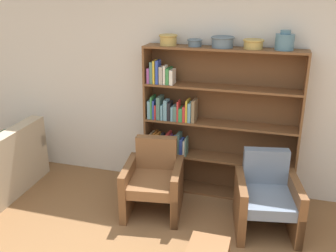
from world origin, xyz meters
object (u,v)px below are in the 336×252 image
(footstool, at_px, (208,251))
(bowl_olive, at_px, (253,43))
(bowl_sage, at_px, (223,41))
(bowl_terracotta, at_px, (195,42))
(armchair_leather, at_px, (154,181))
(armchair_cushioned, at_px, (267,197))
(bookshelf, at_px, (205,125))
(bowl_copper, at_px, (168,39))
(vase_tall, at_px, (285,41))

(footstool, bearing_deg, bowl_olive, 83.98)
(bowl_sage, height_order, bowl_olive, bowl_sage)
(bowl_terracotta, height_order, footstool, bowl_terracotta)
(armchair_leather, relative_size, footstool, 2.30)
(armchair_cushioned, bearing_deg, bowl_terracotta, -43.42)
(bookshelf, distance_m, bowl_sage, 1.03)
(bookshelf, bearing_deg, bowl_copper, -178.03)
(footstool, bearing_deg, bowl_sage, 96.95)
(vase_tall, bearing_deg, bowl_terracotta, 180.00)
(bowl_terracotta, xyz_separation_m, bowl_sage, (0.32, 0.00, 0.02))
(bowl_copper, distance_m, armchair_leather, 1.64)
(bowl_copper, relative_size, bowl_terracotta, 1.24)
(armchair_leather, bearing_deg, bowl_terracotta, -126.37)
(armchair_leather, xyz_separation_m, footstool, (0.81, -0.87, -0.13))
(vase_tall, bearing_deg, armchair_leather, -154.89)
(bookshelf, bearing_deg, armchair_leather, -126.27)
(vase_tall, relative_size, armchair_cushioned, 0.26)
(armchair_leather, height_order, footstool, armchair_leather)
(bowl_terracotta, relative_size, footstool, 0.49)
(bookshelf, relative_size, bowl_olive, 8.01)
(bowl_olive, distance_m, armchair_cushioned, 1.66)
(bowl_olive, bearing_deg, bowl_terracotta, 180.00)
(bowl_terracotta, xyz_separation_m, armchair_cushioned, (0.95, -0.60, -1.51))
(vase_tall, distance_m, footstool, 2.28)
(armchair_leather, relative_size, armchair_cushioned, 1.00)
(bowl_copper, xyz_separation_m, bowl_olive, (0.97, 0.00, -0.01))
(bowl_terracotta, distance_m, bowl_olive, 0.65)
(bowl_olive, height_order, armchair_cushioned, bowl_olive)
(armchair_leather, distance_m, footstool, 1.19)
(bowl_sage, relative_size, vase_tall, 1.26)
(vase_tall, bearing_deg, bowl_sage, 180.00)
(bowl_sage, xyz_separation_m, armchair_leather, (-0.63, -0.60, -1.53))
(vase_tall, bearing_deg, bookshelf, 178.91)
(bowl_copper, distance_m, bowl_olive, 0.97)
(armchair_leather, distance_m, armchair_cushioned, 1.26)
(armchair_cushioned, bearing_deg, bowl_olive, -74.58)
(bowl_copper, height_order, bowl_sage, bowl_copper)
(bowl_olive, distance_m, vase_tall, 0.33)
(armchair_leather, bearing_deg, bookshelf, -135.34)
(bowl_sage, height_order, vase_tall, vase_tall)
(bookshelf, xyz_separation_m, vase_tall, (0.83, -0.02, 1.04))
(bowl_terracotta, distance_m, armchair_cushioned, 1.88)
(bowl_sage, distance_m, armchair_leather, 1.76)
(bowl_sage, distance_m, vase_tall, 0.66)
(bowl_copper, bearing_deg, bookshelf, 1.97)
(armchair_leather, xyz_separation_m, armchair_cushioned, (1.26, -0.00, 0.00))
(bowl_copper, bearing_deg, bowl_terracotta, 0.00)
(bowl_copper, xyz_separation_m, footstool, (0.81, -1.47, -1.66))
(bowl_olive, bearing_deg, vase_tall, 0.00)
(bowl_terracotta, height_order, vase_tall, vase_tall)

